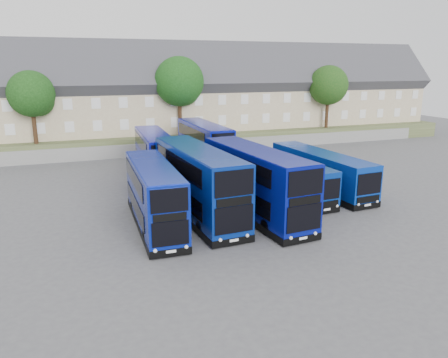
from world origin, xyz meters
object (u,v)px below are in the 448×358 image
at_px(tree_west, 33,96).
at_px(dd_front_left, 154,197).
at_px(coach_east_a, 287,177).
at_px(tree_east, 329,87).
at_px(dd_front_mid, 198,184).
at_px(tree_far, 337,82).
at_px(tree_mid, 180,83).

bearing_deg(tree_west, dd_front_left, -71.83).
bearing_deg(dd_front_left, coach_east_a, 19.09).
height_order(dd_front_left, tree_east, tree_east).
bearing_deg(dd_front_mid, tree_west, 112.54).
distance_m(dd_front_mid, tree_far, 43.27).
relative_size(coach_east_a, tree_mid, 1.20).
relative_size(dd_front_mid, tree_west, 1.56).
bearing_deg(coach_east_a, tree_east, 47.21).
distance_m(tree_east, tree_far, 9.23).
bearing_deg(tree_east, dd_front_left, -139.77).
distance_m(dd_front_mid, coach_east_a, 8.54).
relative_size(dd_front_left, dd_front_mid, 0.86).
relative_size(coach_east_a, tree_far, 1.27).
bearing_deg(tree_east, dd_front_mid, -137.60).
xyz_separation_m(dd_front_mid, tree_far, (30.93, 29.77, 5.42)).
relative_size(dd_front_left, tree_east, 1.26).
distance_m(tree_mid, tree_east, 20.02).
bearing_deg(tree_west, tree_east, 0.00).
height_order(coach_east_a, tree_far, tree_far).
bearing_deg(tree_mid, dd_front_left, -108.58).
distance_m(tree_west, tree_mid, 16.04).
height_order(dd_front_mid, tree_far, tree_far).
height_order(tree_west, tree_east, tree_east).
bearing_deg(tree_west, coach_east_a, -46.60).
relative_size(dd_front_left, tree_mid, 1.12).
bearing_deg(dd_front_left, dd_front_mid, 20.02).
relative_size(dd_front_left, tree_far, 1.19).
height_order(dd_front_mid, tree_mid, tree_mid).
height_order(tree_east, tree_far, tree_far).
relative_size(dd_front_left, tree_west, 1.35).
xyz_separation_m(coach_east_a, tree_east, (16.80, 20.30, 5.93)).
distance_m(tree_mid, tree_far, 26.80).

